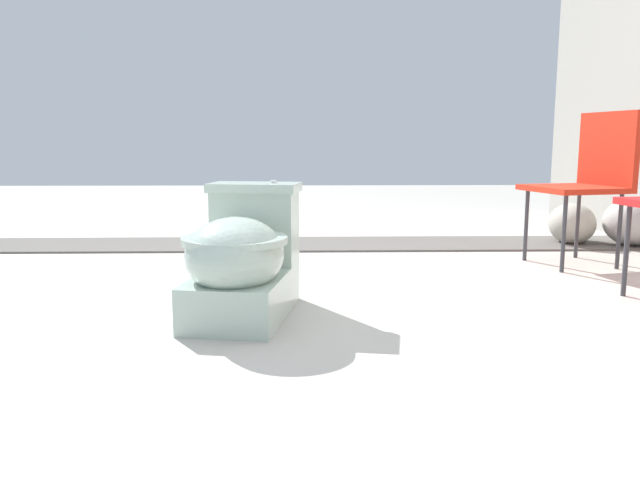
# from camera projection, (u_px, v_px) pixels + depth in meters

# --- Properties ---
(ground_plane) EXTENTS (14.00, 14.00, 0.00)m
(ground_plane) POSITION_uv_depth(u_px,v_px,m) (293.00, 298.00, 2.72)
(ground_plane) COLOR #B7B2A8
(gravel_strip) EXTENTS (0.56, 8.00, 0.01)m
(gravel_strip) POSITION_uv_depth(u_px,v_px,m) (372.00, 244.00, 4.12)
(gravel_strip) COLOR #605B56
(gravel_strip) RESTS_ON ground
(toilet) EXTENTS (0.68, 0.47, 0.52)m
(toilet) POSITION_uv_depth(u_px,v_px,m) (242.00, 261.00, 2.40)
(toilet) COLOR #B2C6B7
(toilet) RESTS_ON ground
(folding_chair_left) EXTENTS (0.53, 0.53, 0.83)m
(folding_chair_left) POSITION_uv_depth(u_px,v_px,m) (590.00, 172.00, 3.40)
(folding_chair_left) COLOR red
(folding_chair_left) RESTS_ON ground
(boulder_near) EXTENTS (0.45, 0.40, 0.27)m
(boulder_near) POSITION_uv_depth(u_px,v_px,m) (572.00, 224.00, 4.14)
(boulder_near) COLOR #ADA899
(boulder_near) RESTS_ON ground
(boulder_far) EXTENTS (0.58, 0.57, 0.32)m
(boulder_far) POSITION_uv_depth(u_px,v_px,m) (635.00, 222.00, 4.05)
(boulder_far) COLOR #B7B2AD
(boulder_far) RESTS_ON ground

